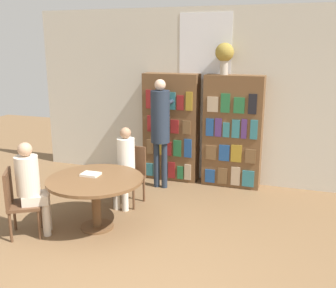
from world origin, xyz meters
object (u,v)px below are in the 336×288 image
object	(u,v)px
chair_near_camera	(18,200)
chair_left_side	(131,172)
reading_table	(95,186)
seated_reader_left	(125,163)
seated_reader_right	(31,183)
bookshelf_left	(171,128)
flower_vase	(225,54)
librarian_standing	(160,122)
bookshelf_right	(233,132)

from	to	relation	value
chair_near_camera	chair_left_side	xyz separation A→B (m)	(0.90, 1.47, 0.00)
reading_table	chair_near_camera	bearing A→B (deg)	-148.48
seated_reader_left	reading_table	bearing A→B (deg)	90.00
reading_table	seated_reader_right	world-z (taller)	seated_reader_right
chair_near_camera	chair_left_side	world-z (taller)	same
chair_left_side	seated_reader_left	xyz separation A→B (m)	(-0.01, -0.18, 0.20)
chair_near_camera	seated_reader_left	world-z (taller)	seated_reader_left
seated_reader_left	seated_reader_right	bearing A→B (deg)	62.91
bookshelf_left	chair_left_side	bearing A→B (deg)	-100.20
flower_vase	seated_reader_right	distance (m)	3.60
seated_reader_right	librarian_standing	world-z (taller)	librarian_standing
bookshelf_left	chair_left_side	distance (m)	1.37
flower_vase	bookshelf_left	bearing A→B (deg)	-179.71
reading_table	bookshelf_right	bearing A→B (deg)	57.86
reading_table	seated_reader_left	world-z (taller)	seated_reader_left
seated_reader_right	chair_left_side	bearing A→B (deg)	119.92
bookshelf_left	reading_table	bearing A→B (deg)	-97.74
bookshelf_right	seated_reader_right	bearing A→B (deg)	-128.14
flower_vase	librarian_standing	size ratio (longest dim) A/B	0.28
chair_left_side	bookshelf_left	bearing A→B (deg)	-95.72
librarian_standing	flower_vase	bearing A→B (deg)	28.47
bookshelf_right	chair_left_side	xyz separation A→B (m)	(-1.33, -1.27, -0.46)
flower_vase	seated_reader_left	world-z (taller)	flower_vase
reading_table	chair_left_side	xyz separation A→B (m)	(0.08, 0.96, -0.11)
bookshelf_right	reading_table	distance (m)	2.66
seated_reader_right	bookshelf_right	bearing A→B (deg)	110.34
bookshelf_right	librarian_standing	xyz separation A→B (m)	(-1.12, -0.50, 0.19)
chair_left_side	bookshelf_right	bearing A→B (deg)	-131.86
bookshelf_left	seated_reader_right	size ratio (longest dim) A/B	1.55
bookshelf_left	chair_left_side	size ratio (longest dim) A/B	2.16
seated_reader_right	librarian_standing	size ratio (longest dim) A/B	0.67
reading_table	seated_reader_left	distance (m)	0.79
bookshelf_right	flower_vase	xyz separation A→B (m)	(-0.19, 0.01, 1.28)
flower_vase	chair_near_camera	world-z (taller)	flower_vase
bookshelf_left	flower_vase	bearing A→B (deg)	0.29
bookshelf_left	reading_table	size ratio (longest dim) A/B	1.51
reading_table	librarian_standing	world-z (taller)	librarian_standing
seated_reader_right	chair_near_camera	bearing A→B (deg)	-90.00
flower_vase	seated_reader_left	xyz separation A→B (m)	(-1.15, -1.45, -1.55)
reading_table	seated_reader_right	xyz separation A→B (m)	(-0.67, -0.41, 0.11)
bookshelf_right	chair_near_camera	distance (m)	3.56
bookshelf_left	flower_vase	distance (m)	1.58
seated_reader_left	chair_left_side	bearing A→B (deg)	-90.00
seated_reader_left	seated_reader_right	world-z (taller)	seated_reader_right
chair_left_side	seated_reader_left	size ratio (longest dim) A/B	0.72
chair_near_camera	seated_reader_left	distance (m)	1.58
flower_vase	chair_left_side	world-z (taller)	flower_vase
bookshelf_right	chair_left_side	bearing A→B (deg)	-136.33
chair_left_side	chair_near_camera	bearing A→B (deg)	63.00
reading_table	chair_near_camera	size ratio (longest dim) A/B	1.43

